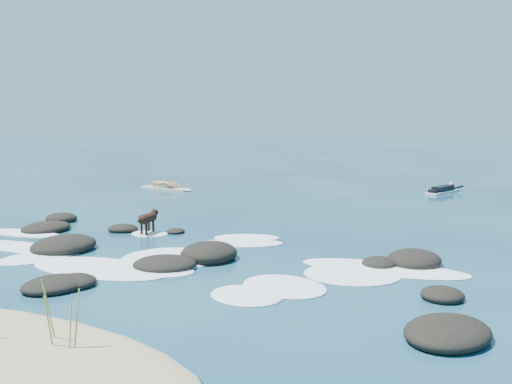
% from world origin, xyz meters
% --- Properties ---
extents(ground, '(160.00, 160.00, 0.00)m').
position_xyz_m(ground, '(0.00, 0.00, 0.00)').
color(ground, '#0A2642').
rests_on(ground, ground).
extents(reef_rocks, '(14.55, 7.24, 0.55)m').
position_xyz_m(reef_rocks, '(-0.11, -2.00, 0.11)').
color(reef_rocks, black).
rests_on(reef_rocks, ground).
extents(breaking_foam, '(13.57, 6.33, 0.12)m').
position_xyz_m(breaking_foam, '(0.67, -1.75, 0.01)').
color(breaking_foam, white).
rests_on(breaking_foam, ground).
extents(standing_surfer_rig, '(3.00, 0.94, 1.71)m').
position_xyz_m(standing_surfer_rig, '(-6.43, 9.45, 0.67)').
color(standing_surfer_rig, beige).
rests_on(standing_surfer_rig, ground).
extents(paddling_surfer_rig, '(1.53, 2.43, 0.43)m').
position_xyz_m(paddling_surfer_rig, '(5.63, 12.99, 0.15)').
color(paddling_surfer_rig, white).
rests_on(paddling_surfer_rig, ground).
extents(dog, '(0.32, 1.15, 0.73)m').
position_xyz_m(dog, '(-1.70, 0.50, 0.48)').
color(dog, black).
rests_on(dog, ground).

